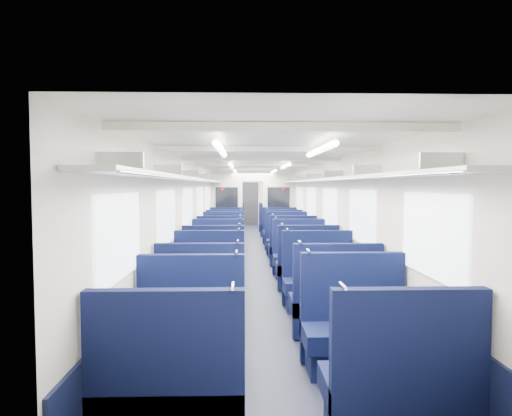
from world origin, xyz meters
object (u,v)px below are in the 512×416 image
(seat_0, at_px, (169,395))
(seat_1, at_px, (400,393))
(seat_6, at_px, (209,284))
(seat_14, at_px, (223,243))
(seat_20, at_px, (229,227))
(seat_12, at_px, (221,250))
(seat_16, at_px, (225,237))
(seat_13, at_px, (292,249))
(seat_18, at_px, (227,233))
(seat_23, at_px, (273,224))
(seat_5, at_px, (335,306))
(seat_3, at_px, (355,333))
(seat_15, at_px, (287,242))
(seat_19, at_px, (280,233))
(seat_2, at_px, (190,338))
(seat_10, at_px, (218,259))
(seat_9, at_px, (307,269))
(bulkhead, at_px, (253,204))
(end_door, at_px, (250,204))
(seat_4, at_px, (201,305))
(seat_7, at_px, (318,284))
(seat_11, at_px, (299,259))
(seat_22, at_px, (230,224))
(seat_21, at_px, (275,226))
(seat_17, at_px, (283,237))

(seat_0, distance_m, seat_1, 1.66)
(seat_6, distance_m, seat_14, 4.64)
(seat_20, bearing_deg, seat_14, -90.00)
(seat_12, xyz_separation_m, seat_16, (0.00, 2.40, 0.00))
(seat_1, height_order, seat_13, same)
(seat_18, bearing_deg, seat_13, -64.12)
(seat_20, relative_size, seat_23, 1.00)
(seat_5, distance_m, seat_12, 4.96)
(seat_18, distance_m, seat_20, 1.97)
(seat_5, bearing_deg, seat_3, -90.00)
(seat_15, xyz_separation_m, seat_19, (0.00, 2.19, 0.00))
(seat_18, bearing_deg, seat_20, 90.00)
(seat_5, xyz_separation_m, seat_14, (-1.66, 5.88, 0.00))
(seat_2, xyz_separation_m, seat_10, (0.00, 4.55, 0.00))
(seat_9, height_order, seat_20, same)
(bulkhead, height_order, seat_15, bulkhead)
(seat_18, bearing_deg, end_door, 83.12)
(seat_3, distance_m, seat_10, 4.76)
(bulkhead, distance_m, seat_5, 9.38)
(end_door, bearing_deg, seat_0, -92.76)
(seat_1, distance_m, seat_20, 12.42)
(bulkhead, relative_size, seat_4, 2.33)
(seat_9, distance_m, seat_10, 2.01)
(seat_15, bearing_deg, end_door, 95.22)
(seat_2, distance_m, seat_9, 3.80)
(seat_1, height_order, seat_3, same)
(bulkhead, relative_size, seat_16, 2.33)
(seat_3, height_order, seat_16, same)
(seat_7, height_order, seat_10, same)
(seat_0, bearing_deg, seat_7, 63.87)
(end_door, distance_m, seat_11, 11.62)
(seat_3, relative_size, seat_7, 1.00)
(bulkhead, bearing_deg, seat_23, 68.00)
(seat_2, bearing_deg, seat_22, 90.00)
(seat_2, distance_m, seat_10, 4.55)
(seat_12, distance_m, seat_21, 5.82)
(seat_2, distance_m, seat_12, 5.73)
(seat_0, distance_m, seat_17, 9.44)
(seat_15, height_order, seat_21, same)
(seat_0, height_order, seat_5, same)
(seat_2, relative_size, seat_13, 1.00)
(end_door, height_order, seat_19, end_door)
(seat_1, xyz_separation_m, seat_20, (-1.66, 12.30, 0.00))
(seat_2, xyz_separation_m, seat_19, (1.66, 9.15, 0.00))
(seat_0, relative_size, seat_7, 1.00)
(seat_10, bearing_deg, seat_2, -90.00)
(seat_9, relative_size, seat_21, 1.00)
(seat_14, distance_m, seat_23, 5.73)
(seat_16, bearing_deg, seat_15, -34.99)
(seat_1, relative_size, seat_16, 1.00)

